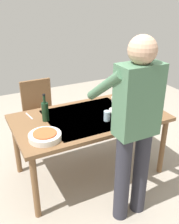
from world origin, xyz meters
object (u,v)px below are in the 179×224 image
at_px(dining_table, 90,122).
at_px(person_server, 135,124).
at_px(wine_bottle, 45,111).
at_px(chair_near, 39,110).
at_px(dinner_plate_near, 119,110).
at_px(wine_glass_left, 117,114).
at_px(water_cup_near_right, 139,102).
at_px(serving_bowl_pasta, 45,136).
at_px(side_bowl_salad, 119,99).
at_px(water_cup_near_left, 107,116).

bearing_deg(dining_table, person_server, 94.88).
bearing_deg(wine_bottle, person_server, 121.90).
xyz_separation_m(chair_near, dinner_plate_near, (-0.68, 0.86, 0.21)).
distance_m(person_server, dinner_plate_near, 0.77).
xyz_separation_m(dining_table, wine_glass_left, (-0.18, 0.27, 0.18)).
distance_m(chair_near, water_cup_near_right, 1.31).
relative_size(serving_bowl_pasta, side_bowl_salad, 1.67).
height_order(wine_bottle, side_bowl_salad, wine_bottle).
bearing_deg(side_bowl_salad, dinner_plate_near, 58.71).
bearing_deg(water_cup_near_right, wine_glass_left, 28.17).
bearing_deg(person_server, wine_bottle, -58.10).
xyz_separation_m(wine_glass_left, dinner_plate_near, (-0.18, -0.24, -0.10)).
bearing_deg(dinner_plate_near, water_cup_near_right, -177.31).
height_order(person_server, water_cup_near_left, person_server).
relative_size(wine_glass_left, water_cup_near_left, 1.43).
distance_m(serving_bowl_pasta, dinner_plate_near, 0.96).
bearing_deg(wine_bottle, dining_table, 165.85).
bearing_deg(serving_bowl_pasta, dinner_plate_near, -167.47).
height_order(dining_table, water_cup_near_right, water_cup_near_right).
distance_m(water_cup_near_left, water_cup_near_right, 0.55).
bearing_deg(water_cup_near_left, dining_table, -55.70).
distance_m(wine_bottle, side_bowl_salad, 0.96).
xyz_separation_m(wine_bottle, water_cup_near_right, (-1.09, 0.13, -0.06)).
height_order(serving_bowl_pasta, dinner_plate_near, serving_bowl_pasta).
height_order(dining_table, dinner_plate_near, dinner_plate_near).
xyz_separation_m(dining_table, wine_bottle, (0.45, -0.11, 0.18)).
relative_size(chair_near, water_cup_near_right, 9.89).
xyz_separation_m(chair_near, person_server, (-0.38, 1.54, 0.43)).
bearing_deg(serving_bowl_pasta, water_cup_near_right, -169.69).
relative_size(person_server, side_bowl_salad, 9.38).
distance_m(wine_bottle, serving_bowl_pasta, 0.38).
relative_size(water_cup_near_left, side_bowl_salad, 0.59).
height_order(side_bowl_salad, dinner_plate_near, side_bowl_salad).
bearing_deg(dinner_plate_near, serving_bowl_pasta, 12.53).
bearing_deg(dinner_plate_near, wine_glass_left, 52.10).
xyz_separation_m(person_server, water_cup_near_right, (-0.58, -0.69, -0.18)).
distance_m(person_server, water_cup_near_right, 0.92).
height_order(serving_bowl_pasta, side_bowl_salad, same).
bearing_deg(dining_table, water_cup_near_right, 178.40).
bearing_deg(side_bowl_salad, person_server, 64.18).
distance_m(dining_table, wine_glass_left, 0.36).
relative_size(wine_glass_left, serving_bowl_pasta, 0.50).
distance_m(dining_table, water_cup_near_right, 0.65).
bearing_deg(water_cup_near_right, person_server, 50.02).
bearing_deg(dining_table, serving_bowl_pasta, 22.57).
bearing_deg(dining_table, wine_glass_left, 123.57).
relative_size(side_bowl_salad, dinner_plate_near, 0.78).
height_order(chair_near, serving_bowl_pasta, chair_near).
xyz_separation_m(water_cup_near_left, dinner_plate_near, (-0.24, -0.14, -0.05)).
relative_size(water_cup_near_left, serving_bowl_pasta, 0.35).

